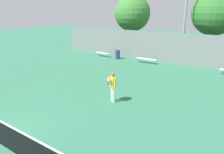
# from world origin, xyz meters

# --- Properties ---
(tennis_player) EXTENTS (0.53, 0.50, 1.71)m
(tennis_player) POSITION_xyz_m (1.82, 5.84, 0.97)
(tennis_player) COLOR silver
(tennis_player) RESTS_ON ground_plane
(bench_courtside_near) EXTENTS (1.77, 0.40, 0.43)m
(bench_courtside_near) POSITION_xyz_m (-6.33, 15.43, 0.39)
(bench_courtside_near) COLOR white
(bench_courtside_near) RESTS_ON ground_plane
(bench_adjacent_court) EXTENTS (2.09, 0.40, 0.43)m
(bench_adjacent_court) POSITION_xyz_m (-0.97, 15.43, 0.39)
(bench_adjacent_court) COLOR white
(bench_adjacent_court) RESTS_ON ground_plane
(trash_bin) EXTENTS (0.51, 0.51, 0.92)m
(trash_bin) POSITION_xyz_m (-4.36, 15.46, 0.46)
(trash_bin) COLOR navy
(trash_bin) RESTS_ON ground_plane
(back_fence) EXTENTS (24.92, 0.06, 2.94)m
(back_fence) POSITION_xyz_m (0.00, 16.77, 1.47)
(back_fence) COLOR gray
(back_fence) RESTS_ON ground_plane
(tree_green_broad) EXTENTS (4.25, 4.25, 6.72)m
(tree_green_broad) POSITION_xyz_m (-5.31, 19.97, 4.56)
(tree_green_broad) COLOR brown
(tree_green_broad) RESTS_ON ground_plane
(tree_dark_dense) EXTENTS (4.24, 4.24, 6.83)m
(tree_dark_dense) POSITION_xyz_m (3.89, 19.51, 4.69)
(tree_dark_dense) COLOR brown
(tree_dark_dense) RESTS_ON ground_plane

